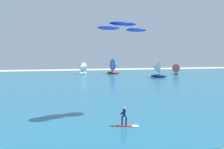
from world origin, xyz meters
The scene contains 7 objects.
ocean centered at (0.00, 51.63, 0.05)m, with size 160.00×90.00×0.10m, color #1E607F.
kitesurfer centered at (0.96, 13.29, 0.70)m, with size 2.02×1.26×1.67m.
kite centered at (1.88, 17.26, 9.01)m, with size 6.08×3.81×0.88m.
sailboat_near_shore centered at (17.15, 74.64, 2.64)m, with size 4.91×4.29×5.54m.
sailboat_far_left centered at (6.39, 75.51, 2.07)m, with size 3.81×3.79×4.31m.
sailboat_mid_right centered at (35.60, 67.16, 1.79)m, with size 3.32×3.13×3.70m.
sailboat_mid_left centered at (24.33, 57.93, 2.62)m, with size 4.90×4.35×5.50m.
Camera 1 is at (-5.95, -7.67, 6.18)m, focal length 41.75 mm.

